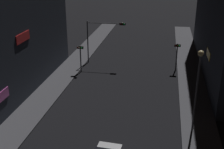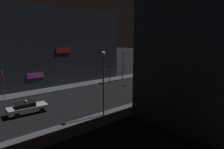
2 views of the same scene
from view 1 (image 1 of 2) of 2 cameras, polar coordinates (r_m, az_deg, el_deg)
sidewalk_left at (r=40.49m, az=-8.14°, el=1.18°), size 3.15×56.67×0.13m
sidewalk_right at (r=38.70m, az=14.84°, el=-0.35°), size 3.15×56.67×0.13m
traffic_light_overhead at (r=41.00m, az=-2.06°, el=7.90°), size 5.35×0.42×5.99m
traffic_light_left_kerb at (r=38.42m, az=-6.11°, el=4.11°), size 0.80×0.42×3.58m
traffic_light_right_kerb at (r=39.62m, az=12.39°, el=4.37°), size 0.80×0.42×3.69m
street_lamp_near_block at (r=24.80m, az=16.18°, el=-0.86°), size 0.49×0.49×7.28m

